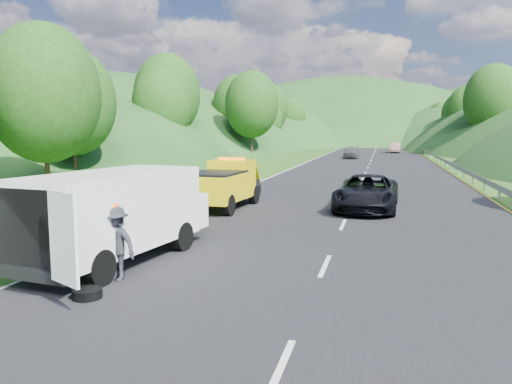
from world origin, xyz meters
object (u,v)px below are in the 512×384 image
(spare_tire, at_px, (87,299))
(passing_suv, at_px, (366,210))
(white_van, at_px, (116,211))
(child, at_px, (181,237))
(worker, at_px, (116,281))
(tow_truck, at_px, (225,184))
(woman, at_px, (159,239))
(suitcase, at_px, (131,228))

(spare_tire, relative_size, passing_suv, 0.11)
(white_van, bearing_deg, spare_tire, -64.27)
(child, xyz_separation_m, worker, (0.46, -5.06, 0.00))
(white_van, bearing_deg, tow_truck, 98.01)
(tow_truck, xyz_separation_m, woman, (-0.14, -6.70, -1.13))
(woman, bearing_deg, tow_truck, 8.19)
(spare_tire, bearing_deg, worker, 93.09)
(passing_suv, bearing_deg, worker, -111.36)
(suitcase, height_order, passing_suv, passing_suv)
(child, height_order, worker, worker)
(worker, xyz_separation_m, spare_tire, (0.07, -1.32, 0.00))
(white_van, xyz_separation_m, child, (0.41, 3.49, -1.40))
(tow_truck, height_order, suitcase, tow_truck)
(tow_truck, relative_size, worker, 3.04)
(child, height_order, spare_tire, child)
(tow_truck, distance_m, suitcase, 6.72)
(suitcase, height_order, spare_tire, suitcase)
(worker, bearing_deg, woman, 114.55)
(woman, relative_size, spare_tire, 2.51)
(passing_suv, bearing_deg, spare_tire, -109.01)
(tow_truck, bearing_deg, suitcase, -98.01)
(suitcase, bearing_deg, worker, -65.73)
(spare_tire, bearing_deg, woman, 100.73)
(white_van, xyz_separation_m, suitcase, (-1.25, 3.13, -1.12))
(spare_tire, bearing_deg, passing_suv, 68.47)
(white_van, height_order, passing_suv, white_van)
(woman, distance_m, passing_suv, 10.12)
(tow_truck, relative_size, suitcase, 9.89)
(tow_truck, xyz_separation_m, suitcase, (-1.22, -6.56, -0.85))
(white_van, distance_m, woman, 3.30)
(woman, bearing_deg, worker, -157.70)
(woman, relative_size, suitcase, 2.87)
(woman, relative_size, passing_suv, 0.28)
(white_van, xyz_separation_m, woman, (-0.18, 2.99, -1.40))
(tow_truck, relative_size, spare_tire, 8.64)
(woman, height_order, passing_suv, woman)
(tow_truck, relative_size, white_van, 0.75)
(child, bearing_deg, woman, -107.76)
(woman, height_order, suitcase, woman)
(worker, xyz_separation_m, passing_suv, (5.45, 12.32, 0.00))
(white_van, bearing_deg, woman, 101.21)
(child, bearing_deg, white_van, -65.06)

